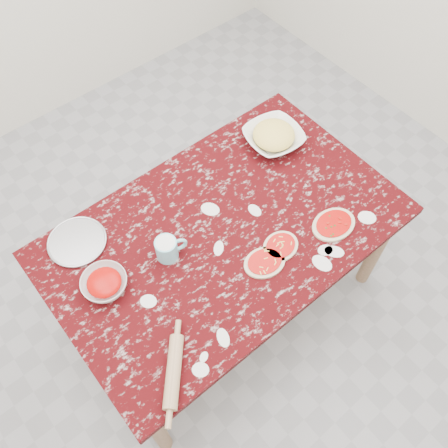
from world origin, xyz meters
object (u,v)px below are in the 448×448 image
at_px(worktable, 224,239).
at_px(pizza_tray, 77,242).
at_px(sauce_bowl, 105,284).
at_px(cheese_bowl, 273,138).
at_px(rolling_pin, 174,372).
at_px(flour_mug, 168,248).

height_order(worktable, pizza_tray, pizza_tray).
height_order(sauce_bowl, cheese_bowl, cheese_bowl).
xyz_separation_m(pizza_tray, sauce_bowl, (-0.02, -0.27, 0.03)).
bearing_deg(pizza_tray, worktable, -33.54).
xyz_separation_m(cheese_bowl, rolling_pin, (-1.09, -0.63, -0.01)).
xyz_separation_m(worktable, pizza_tray, (-0.55, 0.36, 0.09)).
distance_m(worktable, sauce_bowl, 0.58).
height_order(worktable, cheese_bowl, cheese_bowl).
xyz_separation_m(worktable, sauce_bowl, (-0.57, 0.10, 0.11)).
bearing_deg(sauce_bowl, flour_mug, -8.33).
height_order(sauce_bowl, flour_mug, flour_mug).
bearing_deg(rolling_pin, sauce_bowl, 90.81).
height_order(pizza_tray, flour_mug, flour_mug).
relative_size(pizza_tray, sauce_bowl, 1.32).
relative_size(sauce_bowl, cheese_bowl, 0.69).
distance_m(worktable, flour_mug, 0.31).
relative_size(sauce_bowl, flour_mug, 1.38).
height_order(sauce_bowl, rolling_pin, sauce_bowl).
distance_m(worktable, rolling_pin, 0.68).
xyz_separation_m(sauce_bowl, flour_mug, (0.30, -0.04, 0.03)).
bearing_deg(worktable, pizza_tray, 146.46).
bearing_deg(flour_mug, pizza_tray, 131.91).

